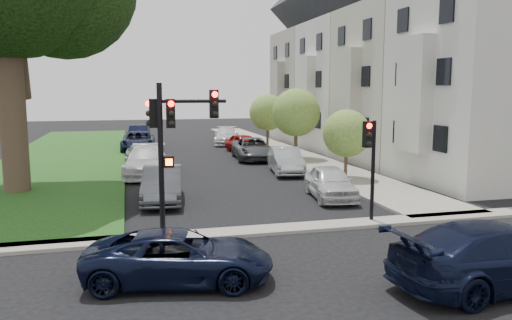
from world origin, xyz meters
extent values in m
plane|color=black|center=(0.00, 0.00, 0.00)|extent=(140.00, 140.00, 0.00)
cube|color=#13430F|center=(-9.00, 24.00, 0.06)|extent=(8.00, 44.00, 0.12)
cube|color=slate|center=(6.75, 24.00, 0.06)|extent=(3.50, 44.00, 0.12)
cube|color=slate|center=(0.00, 2.00, 0.06)|extent=(60.00, 1.00, 0.12)
cube|color=#B4B29D|center=(12.50, 8.00, 5.00)|extent=(7.00, 7.40, 10.00)
cube|color=#B4B29D|center=(8.65, 8.00, 4.50)|extent=(0.70, 2.20, 5.50)
cube|color=black|center=(8.95, 8.00, 5.50)|extent=(0.08, 3.60, 6.00)
cube|color=#B6AD91|center=(12.50, 15.50, 5.00)|extent=(7.00, 7.40, 10.00)
cube|color=#B6AD91|center=(8.65, 15.50, 4.50)|extent=(0.70, 2.20, 5.50)
cube|color=black|center=(8.95, 15.50, 5.50)|extent=(0.08, 3.60, 6.00)
cube|color=silver|center=(12.50, 23.00, 5.00)|extent=(7.00, 7.40, 10.00)
cube|color=silver|center=(8.65, 23.00, 4.50)|extent=(0.70, 2.20, 5.50)
cube|color=black|center=(8.95, 23.00, 5.50)|extent=(0.08, 3.60, 6.00)
cube|color=gray|center=(12.50, 30.50, 5.00)|extent=(7.00, 7.40, 10.00)
cube|color=#363843|center=(12.50, 30.50, 12.47)|extent=(7.00, 7.55, 7.00)
cube|color=gray|center=(8.65, 30.50, 4.50)|extent=(0.70, 2.20, 5.50)
cube|color=black|center=(8.95, 30.50, 5.50)|extent=(0.08, 3.60, 6.00)
cylinder|color=brown|center=(-9.75, 11.06, 4.22)|extent=(1.16, 1.16, 8.43)
cylinder|color=brown|center=(6.20, 10.23, 0.88)|extent=(0.18, 0.18, 1.77)
sphere|color=#587A2C|center=(6.20, 10.23, 2.48)|extent=(2.48, 2.48, 2.48)
cylinder|color=brown|center=(6.20, 18.17, 1.15)|extent=(0.23, 0.23, 2.30)
sphere|color=#587A2C|center=(6.20, 18.17, 3.22)|extent=(3.22, 3.22, 3.22)
cylinder|color=brown|center=(6.20, 25.16, 1.05)|extent=(0.21, 0.21, 2.10)
sphere|color=#587A2C|center=(6.20, 25.16, 2.93)|extent=(2.93, 2.93, 2.93)
cylinder|color=black|center=(-3.80, 2.20, 2.45)|extent=(0.18, 0.18, 4.90)
cylinder|color=black|center=(-2.76, 2.20, 4.33)|extent=(2.07, 0.27, 0.11)
cube|color=black|center=(-3.47, 2.20, 3.96)|extent=(0.30, 0.27, 0.89)
cube|color=black|center=(-2.10, 2.20, 4.24)|extent=(0.30, 0.27, 0.89)
cube|color=black|center=(-3.99, 2.44, 3.96)|extent=(0.27, 0.30, 0.89)
sphere|color=#FF0C05|center=(-3.47, 2.06, 4.26)|extent=(0.19, 0.19, 0.19)
sphere|color=black|center=(-3.47, 2.06, 3.65)|extent=(0.19, 0.19, 0.19)
cube|color=black|center=(-3.56, 2.20, 2.45)|extent=(0.35, 0.26, 0.36)
cube|color=#FF5905|center=(-3.56, 2.07, 2.45)|extent=(0.21, 0.03, 0.21)
cylinder|color=black|center=(3.52, 2.20, 1.82)|extent=(0.16, 0.16, 3.63)
cube|color=black|center=(3.28, 2.20, 3.16)|extent=(0.33, 0.30, 0.91)
sphere|color=#FF0C05|center=(3.28, 2.06, 3.46)|extent=(0.19, 0.19, 0.19)
imported|color=black|center=(-3.67, -1.67, 0.63)|extent=(4.89, 2.96, 1.27)
imported|color=black|center=(3.62, -3.89, 0.79)|extent=(5.58, 2.62, 1.57)
imported|color=silver|center=(3.69, 6.32, 0.71)|extent=(2.27, 4.38, 1.42)
imported|color=#999BA0|center=(3.86, 13.16, 0.73)|extent=(2.18, 4.61, 1.46)
imported|color=#3F4247|center=(3.49, 19.26, 0.74)|extent=(2.90, 5.52, 1.48)
imported|color=maroon|center=(3.74, 23.02, 0.72)|extent=(2.52, 4.46, 1.43)
imported|color=silver|center=(3.63, 29.22, 0.74)|extent=(3.09, 5.44, 1.49)
imported|color=#3F4247|center=(-3.43, 7.46, 0.75)|extent=(2.05, 4.67, 1.49)
imported|color=silver|center=(-3.83, 14.28, 0.80)|extent=(2.84, 5.75, 1.61)
imported|color=#999BA0|center=(-3.96, 18.56, 0.65)|extent=(2.18, 4.04, 1.30)
imported|color=black|center=(-3.96, 26.19, 0.76)|extent=(2.83, 5.62, 1.53)
imported|color=black|center=(-3.74, 32.46, 0.79)|extent=(2.18, 4.95, 1.58)
camera|label=1|loc=(-4.81, -13.49, 4.65)|focal=35.00mm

